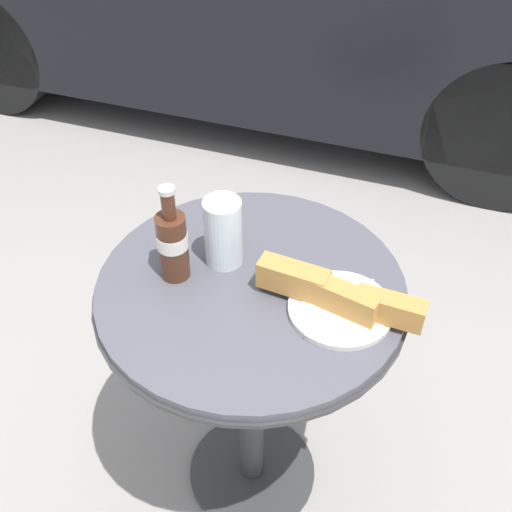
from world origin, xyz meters
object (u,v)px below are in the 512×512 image
cola_bottle_left (172,243)px  drinking_glass (223,235)px  lunch_plate_near (338,299)px  bistro_table (251,339)px

cola_bottle_left → drinking_glass: cola_bottle_left is taller
drinking_glass → lunch_plate_near: 0.27m
lunch_plate_near → drinking_glass: bearing=166.4°
bistro_table → lunch_plate_near: bearing=-3.9°
cola_bottle_left → lunch_plate_near: size_ratio=0.65×
lunch_plate_near → bistro_table: bearing=176.1°
lunch_plate_near → cola_bottle_left: bearing=-178.1°
cola_bottle_left → lunch_plate_near: cola_bottle_left is taller
bistro_table → drinking_glass: size_ratio=4.82×
cola_bottle_left → drinking_glass: bearing=43.1°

